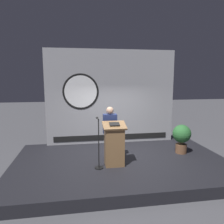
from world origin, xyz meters
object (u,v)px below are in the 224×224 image
microphone_stand (99,150)px  podium (114,145)px  potted_plant (182,136)px  speaker_person (110,133)px

microphone_stand → podium: bearing=11.1°
podium → microphone_stand: size_ratio=0.90×
microphone_stand → potted_plant: (2.80, 0.74, 0.09)m
podium → potted_plant: podium is taller
speaker_person → microphone_stand: bearing=-125.3°
podium → microphone_stand: (-0.45, -0.09, -0.11)m
potted_plant → microphone_stand: bearing=-165.2°
podium → speaker_person: 0.53m
podium → potted_plant: size_ratio=1.31×
microphone_stand → potted_plant: size_ratio=1.46×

